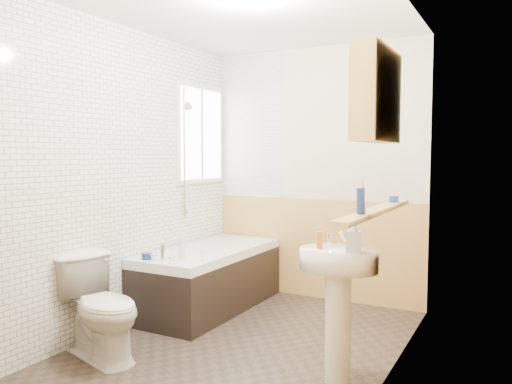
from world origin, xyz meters
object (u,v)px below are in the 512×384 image
bathtub (210,277)px  sink (338,287)px  pine_shelf (377,211)px  medicine_cabinet (376,95)px  toilet (101,308)px

bathtub → sink: bearing=-30.1°
pine_shelf → sink: bearing=-146.5°
medicine_cabinet → pine_shelf: bearing=-56.8°
sink → pine_shelf: size_ratio=0.66×
toilet → medicine_cabinet: size_ratio=1.13×
bathtub → toilet: bearing=-91.3°
bathtub → toilet: size_ratio=2.14×
sink → pine_shelf: (0.20, 0.13, 0.48)m
bathtub → medicine_cabinet: (1.74, -0.73, 1.51)m
sink → bathtub: bearing=158.0°
bathtub → pine_shelf: pine_shelf is taller
sink → pine_shelf: bearing=41.5°
bathtub → toilet: 1.34m
bathtub → sink: 1.84m
bathtub → pine_shelf: bearing=-23.7°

